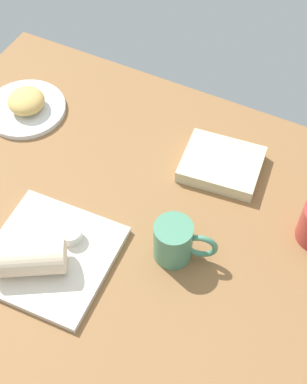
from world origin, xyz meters
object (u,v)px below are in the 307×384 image
at_px(square_plate, 50,256).
at_px(book_stack, 221,164).
at_px(round_plate, 25,109).
at_px(scone_pastry, 26,101).
at_px(sauce_cup, 71,234).
at_px(coffee_mug, 175,241).
at_px(breakfast_wrap, 28,258).

bearing_deg(square_plate, book_stack, 59.23).
bearing_deg(round_plate, scone_pastry, 0.43).
height_order(sauce_cup, coffee_mug, coffee_mug).
relative_size(square_plate, sauce_cup, 5.30).
distance_m(scone_pastry, sauce_cup, 0.42).
height_order(square_plate, book_stack, book_stack).
bearing_deg(sauce_cup, scone_pastry, 136.96).
bearing_deg(scone_pastry, square_plate, -49.90).
relative_size(scone_pastry, book_stack, 0.49).
bearing_deg(square_plate, scone_pastry, 130.10).
bearing_deg(book_stack, coffee_mug, -89.77).
xyz_separation_m(round_plate, square_plate, (0.30, -0.34, 0.00)).
bearing_deg(book_stack, square_plate, -120.77).
bearing_deg(breakfast_wrap, round_plate, 5.45).
height_order(scone_pastry, sauce_cup, scone_pastry).
height_order(book_stack, coffee_mug, coffee_mug).
bearing_deg(breakfast_wrap, book_stack, -60.45).
bearing_deg(coffee_mug, round_plate, 157.77).
bearing_deg(sauce_cup, breakfast_wrap, -110.51).
xyz_separation_m(breakfast_wrap, book_stack, (0.25, 0.43, -0.03)).
height_order(breakfast_wrap, coffee_mug, coffee_mug).
relative_size(scone_pastry, breakfast_wrap, 0.66).
bearing_deg(scone_pastry, round_plate, -179.57).
distance_m(round_plate, sauce_cup, 0.43).
height_order(square_plate, sauce_cup, sauce_cup).
bearing_deg(scone_pastry, sauce_cup, -43.04).
relative_size(round_plate, sauce_cup, 4.28).
bearing_deg(sauce_cup, book_stack, 57.74).
height_order(round_plate, book_stack, book_stack).
bearing_deg(square_plate, sauce_cup, 69.49).
xyz_separation_m(square_plate, sauce_cup, (0.02, 0.05, 0.02)).
relative_size(round_plate, book_stack, 1.05).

